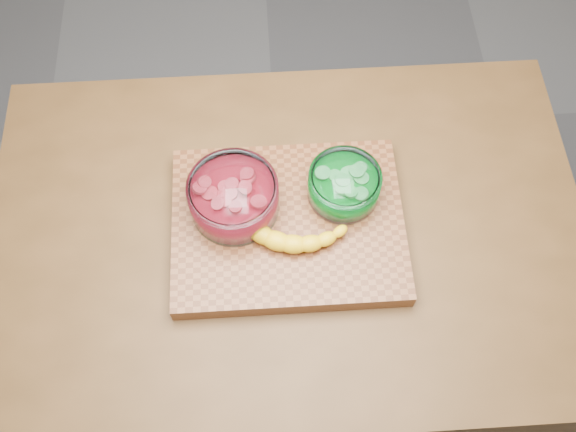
{
  "coord_description": "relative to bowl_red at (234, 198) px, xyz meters",
  "views": [
    {
      "loc": [
        -0.03,
        -0.56,
        2.05
      ],
      "look_at": [
        0.0,
        0.0,
        0.96
      ],
      "focal_mm": 40.0,
      "sensor_mm": 36.0,
      "label": 1
    }
  ],
  "objects": [
    {
      "name": "bowl_green",
      "position": [
        0.21,
        0.02,
        -0.01
      ],
      "size": [
        0.14,
        0.14,
        0.07
      ],
      "color": "white",
      "rests_on": "cutting_board"
    },
    {
      "name": "bowl_red",
      "position": [
        0.0,
        0.0,
        0.0
      ],
      "size": [
        0.17,
        0.17,
        0.08
      ],
      "color": "white",
      "rests_on": "cutting_board"
    },
    {
      "name": "cutting_board",
      "position": [
        0.1,
        -0.04,
        -0.06
      ],
      "size": [
        0.45,
        0.35,
        0.04
      ],
      "primitive_type": "cube",
      "color": "brown",
      "rests_on": "counter"
    },
    {
      "name": "counter",
      "position": [
        0.1,
        -0.04,
        -0.53
      ],
      "size": [
        1.2,
        0.8,
        0.9
      ],
      "primitive_type": "cube",
      "color": "#503318",
      "rests_on": "ground"
    },
    {
      "name": "banana",
      "position": [
        0.1,
        -0.04,
        -0.02
      ],
      "size": [
        0.26,
        0.17,
        0.04
      ],
      "primitive_type": null,
      "color": "yellow",
      "rests_on": "cutting_board"
    },
    {
      "name": "ground",
      "position": [
        0.1,
        -0.04,
        -0.98
      ],
      "size": [
        3.5,
        3.5,
        0.0
      ],
      "primitive_type": "plane",
      "color": "#5A5A5F",
      "rests_on": "ground"
    }
  ]
}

